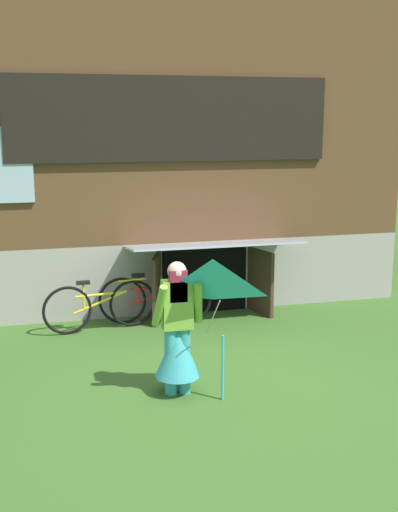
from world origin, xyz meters
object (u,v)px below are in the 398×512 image
kite (213,297)px  bicycle_yellow (100,306)px  bicycle_red (155,299)px  person (177,339)px

kite → bicycle_yellow: (-0.90, 3.01, -0.90)m
kite → bicycle_red: (-0.05, 3.15, -0.89)m
person → bicycle_red: person is taller
person → bicycle_yellow: size_ratio=0.91×
bicycle_red → person: bearing=-83.7°
person → bicycle_red: size_ratio=0.91×
person → kite: size_ratio=0.98×
bicycle_yellow → kite: bearing=-81.5°
person → kite: kite is taller
kite → bicycle_yellow: 3.27m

